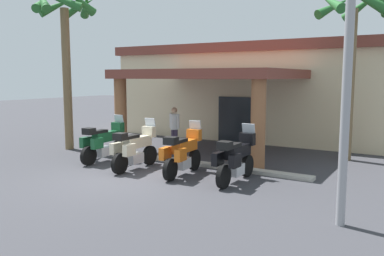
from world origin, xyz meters
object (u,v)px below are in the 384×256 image
object	(u,v)px
palm_tree_roadside	(65,26)
palm_tree_near_portico	(353,29)
motorcycle_cream	(135,148)
motorcycle_black	(236,158)
motel_building	(260,90)
motorcycle_green	(104,142)
motorcycle_orange	(182,153)
pedestrian	(174,126)

from	to	relation	value
palm_tree_roadside	palm_tree_near_portico	bearing A→B (deg)	20.48
motorcycle_cream	motorcycle_black	bearing A→B (deg)	-87.06
motorcycle_cream	palm_tree_roadside	world-z (taller)	palm_tree_roadside
motel_building	palm_tree_roadside	bearing A→B (deg)	-124.14
motorcycle_cream	palm_tree_roadside	bearing A→B (deg)	71.81
motorcycle_green	palm_tree_roadside	distance (m)	5.37
motel_building	motorcycle_orange	distance (m)	9.43
pedestrian	motorcycle_orange	bearing A→B (deg)	-131.50
motorcycle_black	motorcycle_cream	bearing A→B (deg)	94.21
motorcycle_green	motorcycle_black	bearing A→B (deg)	-92.95
motorcycle_cream	motorcycle_orange	distance (m)	1.75
pedestrian	palm_tree_roadside	bearing A→B (deg)	127.06
motorcycle_cream	motorcycle_orange	xyz separation A→B (m)	(1.74, 0.17, 0.00)
motorcycle_orange	palm_tree_roadside	distance (m)	7.90
motel_building	motorcycle_green	distance (m)	9.39
pedestrian	palm_tree_near_portico	world-z (taller)	palm_tree_near_portico
motorcycle_cream	motorcycle_black	xyz separation A→B (m)	(3.48, 0.28, 0.00)
motorcycle_green	motorcycle_cream	size ratio (longest dim) A/B	1.00
motorcycle_green	palm_tree_near_portico	xyz separation A→B (m)	(7.25, 4.88, 3.94)
motel_building	palm_tree_near_portico	size ratio (longest dim) A/B	2.29
motorcycle_black	motorcycle_orange	bearing A→B (deg)	93.17
motorcycle_green	pedestrian	world-z (taller)	pedestrian
motel_building	palm_tree_near_portico	distance (m)	6.98
motorcycle_cream	palm_tree_roadside	distance (m)	6.58
motorcycle_cream	palm_tree_near_portico	size ratio (longest dim) A/B	0.36
motorcycle_black	palm_tree_roadside	size ratio (longest dim) A/B	0.33
motorcycle_cream	motorcycle_black	distance (m)	3.50
palm_tree_roadside	pedestrian	bearing A→B (deg)	26.71
motorcycle_cream	pedestrian	world-z (taller)	pedestrian
motel_building	motorcycle_orange	bearing A→B (deg)	-82.88
motorcycle_black	palm_tree_roadside	distance (m)	9.37
motorcycle_black	pedestrian	bearing A→B (deg)	53.48
motorcycle_green	motorcycle_cream	world-z (taller)	same
motorcycle_orange	palm_tree_near_portico	size ratio (longest dim) A/B	0.36
motel_building	palm_tree_roadside	xyz separation A→B (m)	(-5.13, -7.96, 2.70)
motorcycle_orange	pedestrian	size ratio (longest dim) A/B	1.24
palm_tree_roadside	palm_tree_near_portico	world-z (taller)	palm_tree_roadside
motorcycle_green	motorcycle_cream	distance (m)	1.78
motel_building	motorcycle_black	bearing A→B (deg)	-72.44
motorcycle_black	pedestrian	distance (m)	5.30
motorcycle_cream	palm_tree_near_portico	bearing A→B (deg)	-48.14
motorcycle_orange	motorcycle_black	distance (m)	1.75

